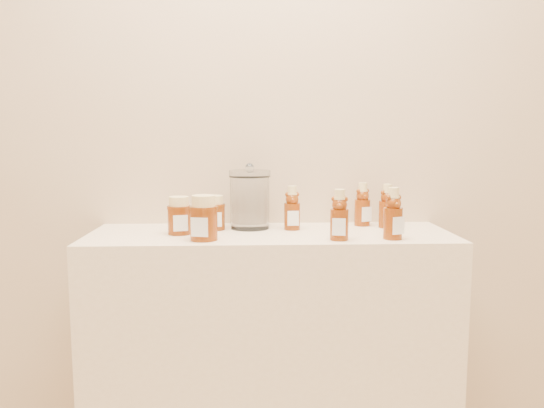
{
  "coord_description": "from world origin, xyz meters",
  "views": [
    {
      "loc": [
        -0.06,
        -0.18,
        1.22
      ],
      "look_at": [
        0.0,
        1.52,
        1.0
      ],
      "focal_mm": 35.0,
      "sensor_mm": 36.0,
      "label": 1
    }
  ],
  "objects_px": {
    "bear_bottle_back_left": "(292,205)",
    "glass_canister": "(250,197)",
    "honey_jar_left": "(179,215)",
    "display_table": "(271,362)",
    "bear_bottle_front_left": "(339,211)"
  },
  "relations": [
    {
      "from": "honey_jar_left",
      "to": "glass_canister",
      "type": "xyz_separation_m",
      "value": [
        0.23,
        0.1,
        0.05
      ]
    },
    {
      "from": "honey_jar_left",
      "to": "glass_canister",
      "type": "bearing_deg",
      "value": 9.94
    },
    {
      "from": "bear_bottle_back_left",
      "to": "honey_jar_left",
      "type": "xyz_separation_m",
      "value": [
        -0.37,
        -0.07,
        -0.02
      ]
    },
    {
      "from": "bear_bottle_back_left",
      "to": "honey_jar_left",
      "type": "relative_size",
      "value": 1.38
    },
    {
      "from": "bear_bottle_back_left",
      "to": "glass_canister",
      "type": "bearing_deg",
      "value": 164.88
    },
    {
      "from": "glass_canister",
      "to": "bear_bottle_front_left",
      "type": "bearing_deg",
      "value": -38.36
    },
    {
      "from": "bear_bottle_back_left",
      "to": "display_table",
      "type": "bearing_deg",
      "value": -145.92
    },
    {
      "from": "bear_bottle_back_left",
      "to": "honey_jar_left",
      "type": "bearing_deg",
      "value": -172.72
    },
    {
      "from": "display_table",
      "to": "glass_canister",
      "type": "bearing_deg",
      "value": 127.7
    },
    {
      "from": "bear_bottle_front_left",
      "to": "honey_jar_left",
      "type": "xyz_separation_m",
      "value": [
        -0.51,
        0.12,
        -0.03
      ]
    },
    {
      "from": "glass_canister",
      "to": "bear_bottle_back_left",
      "type": "bearing_deg",
      "value": -11.83
    },
    {
      "from": "bear_bottle_back_left",
      "to": "glass_canister",
      "type": "relative_size",
      "value": 0.77
    },
    {
      "from": "bear_bottle_front_left",
      "to": "honey_jar_left",
      "type": "distance_m",
      "value": 0.52
    },
    {
      "from": "glass_canister",
      "to": "honey_jar_left",
      "type": "bearing_deg",
      "value": -156.5
    },
    {
      "from": "display_table",
      "to": "honey_jar_left",
      "type": "distance_m",
      "value": 0.59
    }
  ]
}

